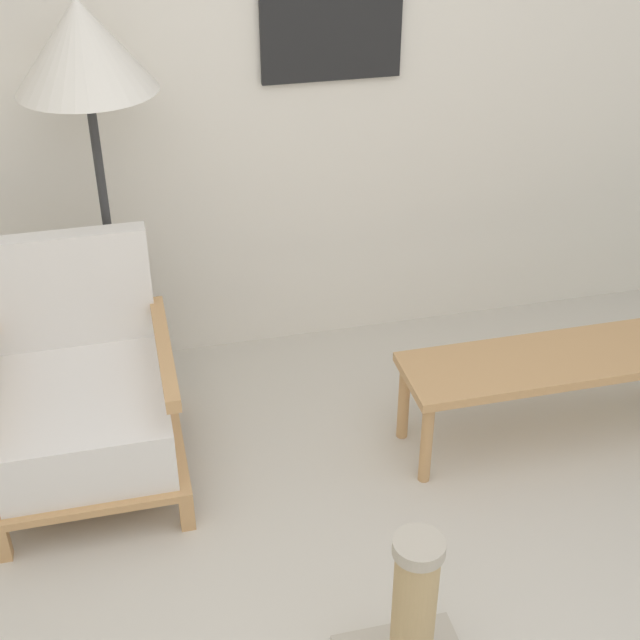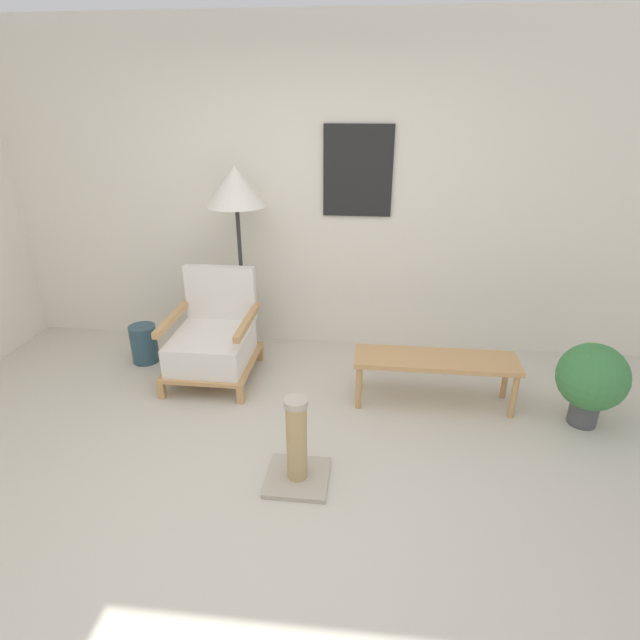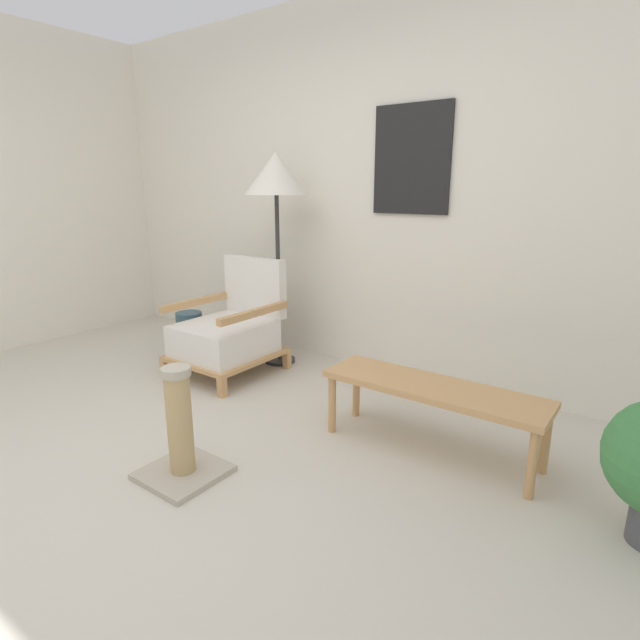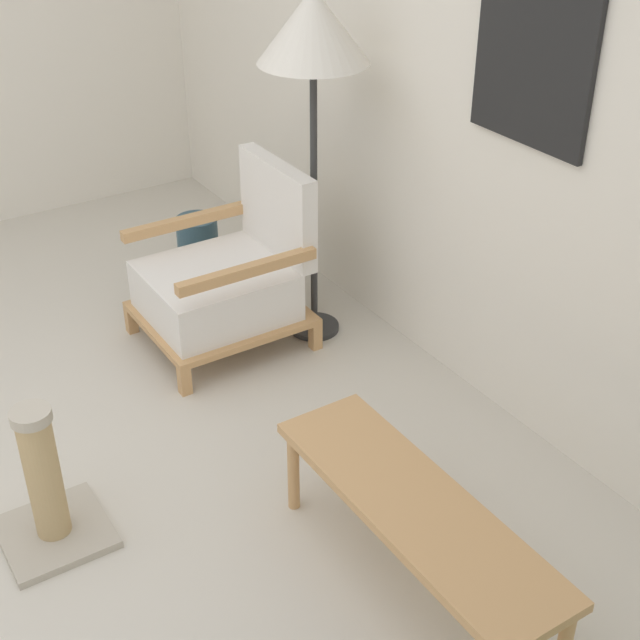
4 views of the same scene
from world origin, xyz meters
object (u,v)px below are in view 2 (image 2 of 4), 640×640
coffee_table (435,363)px  potted_plant (592,379)px  scratching_post (297,452)px  armchair (213,339)px  vase (144,344)px  floor_lamp (236,192)px

coffee_table → potted_plant: bearing=-8.5°
scratching_post → coffee_table: bearing=46.9°
coffee_table → armchair: bearing=172.8°
armchair → potted_plant: (2.75, -0.37, 0.03)m
coffee_table → scratching_post: bearing=-133.1°
armchair → vase: armchair is taller
vase → scratching_post: size_ratio=0.59×
coffee_table → scratching_post: scratching_post is taller
floor_lamp → potted_plant: bearing=-16.3°
vase → potted_plant: (3.43, -0.54, 0.19)m
vase → potted_plant: potted_plant is taller
floor_lamp → coffee_table: 2.01m
potted_plant → scratching_post: potted_plant is taller
armchair → vase: bearing=166.0°
floor_lamp → potted_plant: size_ratio=2.69×
coffee_table → vase: (-2.40, 0.39, -0.16)m
vase → scratching_post: scratching_post is taller
floor_lamp → coffee_table: floor_lamp is taller
armchair → floor_lamp: floor_lamp is taller
floor_lamp → scratching_post: bearing=-65.7°
armchair → potted_plant: 2.77m
armchair → coffee_table: size_ratio=0.72×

